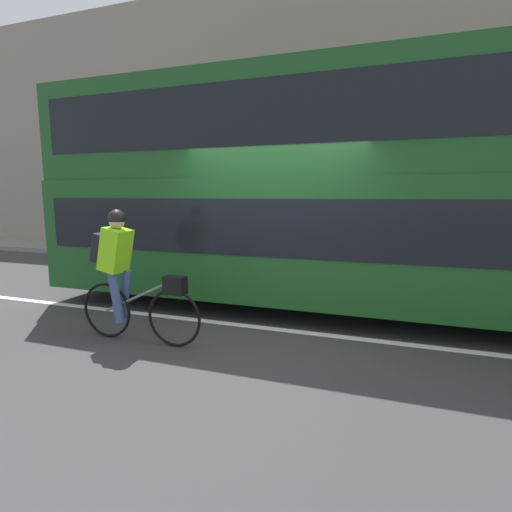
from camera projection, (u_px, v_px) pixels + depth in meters
name	position (u px, v px, depth m)	size (l,w,h in m)	color
ground_plane	(265.00, 334.00, 5.36)	(80.00, 80.00, 0.00)	#38383A
road_center_line	(270.00, 328.00, 5.56)	(50.00, 0.14, 0.01)	silver
sidewalk_curb	(331.00, 263.00, 10.56)	(60.00, 1.72, 0.14)	gray
building_facade	(341.00, 119.00, 10.92)	(60.00, 0.30, 7.79)	gray
bus	(428.00, 184.00, 5.80)	(11.96, 2.55, 3.61)	black
cyclist_on_bike	(126.00, 272.00, 4.99)	(1.72, 0.32, 1.67)	black
street_sign_post	(430.00, 209.00, 9.49)	(0.36, 0.09, 2.44)	#59595B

